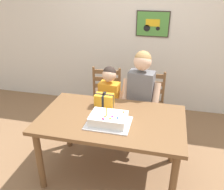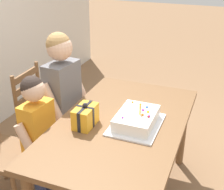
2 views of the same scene
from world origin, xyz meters
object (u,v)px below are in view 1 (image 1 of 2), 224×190
Objects in this scene: chair_right at (148,105)px; child_younger at (109,98)px; birthday_cake at (108,119)px; chair_left at (105,100)px; dining_table at (111,125)px; gift_box_red_large at (104,100)px; child_older at (141,92)px.

chair_right is 0.84× the size of child_younger.
birthday_cake is 0.48× the size of chair_left.
dining_table is 0.31m from gift_box_red_large.
dining_table is 7.16× the size of gift_box_red_large.
child_older is at bearing 72.67° from birthday_cake.
chair_left is 0.84× the size of child_younger.
child_older is 1.20× the size of child_younger.
child_older is at bearing 47.10° from gift_box_red_large.
birthday_cake is at bearing -107.33° from child_older.
chair_left is (-0.31, 0.90, -0.19)m from dining_table.
chair_left is (-0.18, 0.68, -0.36)m from gift_box_red_large.
child_younger is at bearing 95.83° from gift_box_red_large.
gift_box_red_large reaches higher than chair_right.
dining_table is 1.64× the size of chair_left.
gift_box_red_large is 0.43m from child_younger.
dining_table is at bearing -70.71° from chair_left.
child_older is (0.36, 0.39, -0.03)m from gift_box_red_large.
birthday_cake is 0.76m from child_older.
birthday_cake reaches higher than dining_table.
child_older is (0.54, -0.29, 0.33)m from chair_left.
chair_left is at bearing 152.19° from child_older.
birthday_cake is (-0.00, -0.12, 0.14)m from dining_table.
chair_right is at bearing 30.49° from child_younger.
birthday_cake is 2.08× the size of gift_box_red_large.
chair_left is 0.70× the size of child_older.
birthday_cake is 0.37m from gift_box_red_large.
birthday_cake is 1.11m from chair_right.
child_older is (0.23, 0.61, 0.14)m from dining_table.
chair_right is at bearing 73.01° from birthday_cake.
chair_right is 0.70× the size of child_older.
child_older reaches higher than chair_right.
dining_table is 0.67m from child_older.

